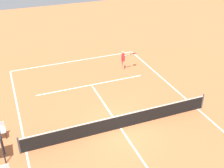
# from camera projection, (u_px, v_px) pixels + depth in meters

# --- Properties ---
(ground_plane) EXTENTS (60.00, 60.00, 0.00)m
(ground_plane) POSITION_uv_depth(u_px,v_px,m) (121.00, 128.00, 17.38)
(ground_plane) COLOR #C66B3D
(court_lines) EXTENTS (11.15, 20.55, 0.01)m
(court_lines) POSITION_uv_depth(u_px,v_px,m) (121.00, 128.00, 17.37)
(court_lines) COLOR white
(court_lines) RESTS_ON ground
(tennis_net) EXTENTS (11.75, 0.10, 1.07)m
(tennis_net) POSITION_uv_depth(u_px,v_px,m) (121.00, 122.00, 17.13)
(tennis_net) COLOR #4C4C51
(tennis_net) RESTS_ON ground
(player_serving) EXTENTS (1.29, 0.46, 1.65)m
(player_serving) POSITION_uv_depth(u_px,v_px,m) (124.00, 58.00, 23.76)
(player_serving) COLOR #D8A884
(player_serving) RESTS_ON ground
(tennis_ball) EXTENTS (0.07, 0.07, 0.07)m
(tennis_ball) POSITION_uv_depth(u_px,v_px,m) (125.00, 78.00, 22.87)
(tennis_ball) COLOR #CCE033
(tennis_ball) RESTS_ON ground
(courtside_chair_mid) EXTENTS (0.44, 0.46, 0.95)m
(courtside_chair_mid) POSITION_uv_depth(u_px,v_px,m) (1.00, 130.00, 16.42)
(courtside_chair_mid) COLOR #262626
(courtside_chair_mid) RESTS_ON ground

